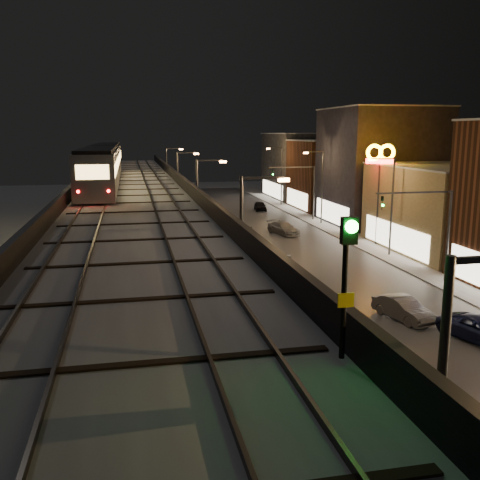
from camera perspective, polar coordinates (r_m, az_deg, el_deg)
road_surface at (r=51.32m, az=4.07°, el=-1.18°), size 17.00×120.00×0.06m
sidewalk_right at (r=54.83m, az=14.18°, el=-0.65°), size 4.00×120.00×0.14m
under_viaduct_pavement at (r=49.46m, az=-11.17°, el=-1.84°), size 11.00×120.00×0.06m
elevated_viaduct at (r=45.38m, az=-11.39°, el=4.15°), size 9.00×100.00×6.30m
viaduct_trackbed at (r=45.42m, az=-11.44°, el=5.13°), size 8.40×100.00×0.32m
viaduct_parapet_streetside at (r=45.63m, az=-5.96°, el=5.90°), size 0.30×100.00×1.10m
viaduct_parapet_far at (r=45.59m, az=-16.95°, el=5.47°), size 0.30×100.00×1.10m
building_c at (r=54.80m, az=21.88°, el=3.13°), size 12.20×15.20×8.16m
building_d at (r=68.36m, az=14.67°, el=7.57°), size 12.20×13.20×14.16m
building_e at (r=81.25m, az=10.22°, el=6.88°), size 12.20×12.20×10.16m
building_f at (r=94.33m, az=7.06°, el=7.87°), size 12.20×16.20×11.16m
streetlight_left_0 at (r=11.62m, az=21.38°, el=-19.89°), size 2.57×0.28×9.00m
streetlight_left_1 at (r=27.46m, az=0.70°, el=-1.03°), size 2.57×0.28×9.00m
streetlight_left_2 at (r=44.96m, az=-4.23°, el=3.78°), size 2.57×0.28×9.00m
streetlight_right_2 at (r=50.13m, az=15.65°, el=4.17°), size 2.56×0.28×9.00m
streetlight_left_3 at (r=62.74m, az=-6.40°, el=5.88°), size 2.57×0.28×9.00m
streetlight_right_3 at (r=66.55m, az=8.55°, el=6.13°), size 2.56×0.28×9.00m
streetlight_left_4 at (r=80.62m, az=-7.62°, el=7.04°), size 2.57×0.28×9.00m
streetlight_right_4 at (r=83.62m, az=4.28°, el=7.26°), size 2.56×0.28×9.00m
traffic_light_rig_a at (r=42.04m, az=20.09°, el=1.58°), size 6.10×0.34×7.00m
traffic_light_rig_b at (r=69.13m, az=6.98°, el=5.75°), size 6.10×0.34×7.00m
subway_train at (r=52.69m, az=-14.32°, el=7.91°), size 2.83×34.02×3.38m
rail_signal at (r=10.60m, az=11.36°, el=-2.09°), size 0.34×0.42×2.92m
car_taxi at (r=30.49m, az=6.30°, el=-8.66°), size 2.94×4.58×1.45m
car_near_white at (r=43.31m, az=4.36°, el=-2.58°), size 2.41×4.62×1.45m
car_mid_silver at (r=47.00m, az=-0.36°, el=-1.50°), size 3.39×5.31×1.36m
car_mid_dark at (r=58.83m, az=0.00°, el=1.11°), size 1.92×4.71×1.37m
car_far_white at (r=87.69m, az=-5.72°, el=4.45°), size 1.73×4.14×1.40m
car_onc_silver at (r=33.85m, az=17.00°, el=-7.12°), size 2.44×4.41×1.38m
car_onc_white at (r=59.59m, az=4.65°, el=1.21°), size 3.18×5.07×1.37m
car_onc_red at (r=77.83m, az=2.17°, el=3.59°), size 1.99×4.01×1.31m
sign_mcdonalds at (r=54.69m, az=14.73°, el=7.91°), size 3.00×0.52×10.08m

